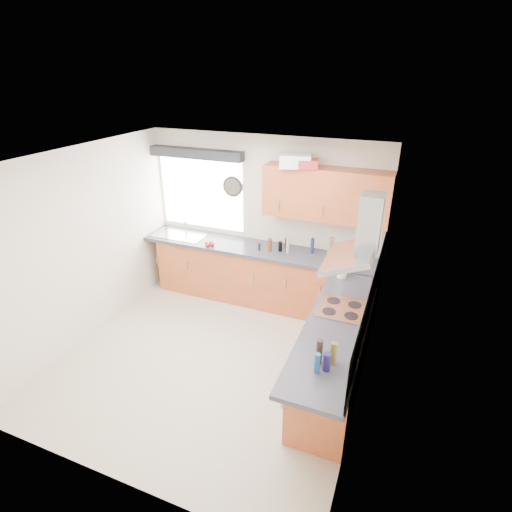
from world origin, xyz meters
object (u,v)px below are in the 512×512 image
at_px(upper_cabinets, 326,194).
at_px(washing_machine, 229,272).
at_px(extractor_hood, 360,239).
at_px(oven, 338,344).

xyz_separation_m(upper_cabinets, washing_machine, (-1.43, -0.10, -1.40)).
relative_size(extractor_hood, upper_cabinets, 0.46).
bearing_deg(oven, upper_cabinets, 112.54).
height_order(oven, washing_machine, oven).
bearing_deg(upper_cabinets, oven, -67.46).
distance_m(extractor_hood, washing_machine, 2.77).
xyz_separation_m(oven, upper_cabinets, (-0.55, 1.32, 1.38)).
bearing_deg(oven, washing_machine, 148.36).
distance_m(oven, washing_machine, 2.33).
height_order(extractor_hood, washing_machine, extractor_hood).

